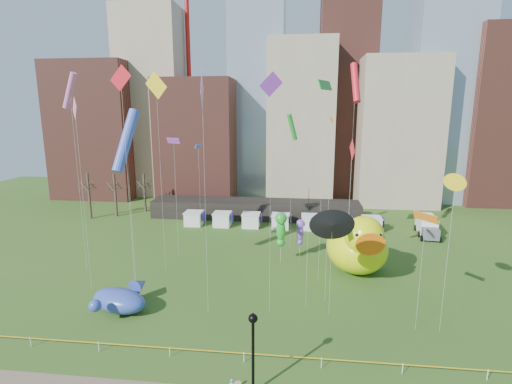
# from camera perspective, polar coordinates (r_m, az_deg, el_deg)

# --- Properties ---
(ground) EXTENTS (160.00, 160.00, 0.00)m
(ground) POSITION_cam_1_polar(r_m,az_deg,el_deg) (33.02, -1.80, -23.91)
(ground) COLOR #30581B
(ground) RESTS_ON ground
(skyline) EXTENTS (101.00, 23.00, 68.00)m
(skyline) POSITION_cam_1_polar(r_m,az_deg,el_deg) (87.62, 5.53, 13.18)
(skyline) COLOR brown
(skyline) RESTS_ON ground
(pavilion) EXTENTS (38.00, 6.00, 3.20)m
(pavilion) POSITION_cam_1_polar(r_m,az_deg,el_deg) (71.20, -0.12, -2.56)
(pavilion) COLOR black
(pavilion) RESTS_ON ground
(vendor_tents) EXTENTS (33.24, 2.80, 2.40)m
(vendor_tents) POSITION_cam_1_polar(r_m,az_deg,el_deg) (65.17, 3.66, -4.40)
(vendor_tents) COLOR white
(vendor_tents) RESTS_ON ground
(bare_trees) EXTENTS (8.44, 6.44, 8.50)m
(bare_trees) POSITION_cam_1_polar(r_m,az_deg,el_deg) (76.78, -20.04, -0.38)
(bare_trees) COLOR #382B21
(bare_trees) RESTS_ON ground
(caution_tape) EXTENTS (50.00, 0.06, 0.90)m
(caution_tape) POSITION_cam_1_polar(r_m,az_deg,el_deg) (32.63, -1.81, -22.94)
(caution_tape) COLOR white
(caution_tape) RESTS_ON ground
(big_duck) EXTENTS (8.26, 10.45, 7.72)m
(big_duck) POSITION_cam_1_polar(r_m,az_deg,el_deg) (48.25, 14.91, -7.63)
(big_duck) COLOR #E1F00C
(big_duck) RESTS_ON ground
(small_duck) EXTENTS (3.79, 4.70, 3.43)m
(small_duck) POSITION_cam_1_polar(r_m,az_deg,el_deg) (50.70, 16.64, -9.14)
(small_duck) COLOR white
(small_duck) RESTS_ON ground
(seahorse_green) EXTENTS (1.61, 1.97, 6.76)m
(seahorse_green) POSITION_cam_1_polar(r_m,az_deg,el_deg) (49.36, 3.71, -5.15)
(seahorse_green) COLOR silver
(seahorse_green) RESTS_ON ground
(seahorse_purple) EXTENTS (1.49, 1.70, 5.36)m
(seahorse_purple) POSITION_cam_1_polar(r_m,az_deg,el_deg) (51.58, 6.55, -5.62)
(seahorse_purple) COLOR silver
(seahorse_purple) RESTS_ON ground
(whale_inflatable) EXTENTS (6.57, 7.54, 2.61)m
(whale_inflatable) POSITION_cam_1_polar(r_m,az_deg,el_deg) (41.51, -19.42, -14.72)
(whale_inflatable) COLOR #403DA7
(whale_inflatable) RESTS_ON ground
(lamppost) EXTENTS (0.64, 0.64, 6.16)m
(lamppost) POSITION_cam_1_polar(r_m,az_deg,el_deg) (28.15, -0.45, -21.63)
(lamppost) COLOR black
(lamppost) RESTS_ON footpath
(box_truck) EXTENTS (3.36, 7.13, 2.93)m
(box_truck) POSITION_cam_1_polar(r_m,az_deg,el_deg) (67.01, 24.00, -4.61)
(box_truck) COLOR white
(box_truck) RESTS_ON ground
(kite_0) EXTENTS (0.41, 2.95, 15.51)m
(kite_0) POSITION_cam_1_polar(r_m,az_deg,el_deg) (56.49, 14.06, 5.94)
(kite_0) COLOR silver
(kite_0) RESTS_ON ground
(kite_1) EXTENTS (2.49, 1.41, 23.63)m
(kite_1) POSITION_cam_1_polar(r_m,az_deg,el_deg) (49.36, -25.87, 13.33)
(kite_1) COLOR silver
(kite_1) RESTS_ON ground
(kite_2) EXTENTS (0.06, 2.35, 12.22)m
(kite_2) POSITION_cam_1_polar(r_m,az_deg,el_deg) (36.93, 7.81, -1.47)
(kite_2) COLOR silver
(kite_2) RESTS_ON ground
(kite_3) EXTENTS (1.75, 3.14, 22.48)m
(kite_3) POSITION_cam_1_polar(r_m,az_deg,el_deg) (42.23, 10.17, 15.11)
(kite_3) COLOR silver
(kite_3) RESTS_ON ground
(kite_4) EXTENTS (0.93, 1.35, 14.32)m
(kite_4) POSITION_cam_1_polar(r_m,az_deg,el_deg) (35.71, 27.44, 1.22)
(kite_4) COLOR silver
(kite_4) RESTS_ON ground
(kite_5) EXTENTS (0.68, 1.87, 14.27)m
(kite_5) POSITION_cam_1_polar(r_m,az_deg,el_deg) (61.56, -8.54, 6.57)
(kite_5) COLOR silver
(kite_5) RESTS_ON ground
(kite_6) EXTENTS (0.38, 1.91, 18.81)m
(kite_6) POSITION_cam_1_polar(r_m,az_deg,el_deg) (37.33, 11.15, 9.95)
(kite_6) COLOR silver
(kite_6) RESTS_ON ground
(kite_7) EXTENTS (2.23, 1.52, 15.98)m
(kite_7) POSITION_cam_1_polar(r_m,az_deg,el_deg) (51.06, -12.11, 7.27)
(kite_7) COLOR silver
(kite_7) RESTS_ON ground
(kite_8) EXTENTS (2.36, 0.56, 23.55)m
(kite_8) POSITION_cam_1_polar(r_m,az_deg,el_deg) (39.12, -19.34, 14.64)
(kite_8) COLOR silver
(kite_8) RESTS_ON ground
(kite_9) EXTENTS (0.67, 3.64, 22.83)m
(kite_9) POSITION_cam_1_polar(r_m,az_deg,el_deg) (34.94, -7.98, 14.06)
(kite_9) COLOR silver
(kite_9) RESTS_ON ground
(kite_10) EXTENTS (2.87, 0.69, 10.48)m
(kite_10) POSITION_cam_1_polar(r_m,az_deg,el_deg) (36.18, 11.25, -4.84)
(kite_10) COLOR silver
(kite_10) RESTS_ON ground
(kite_11) EXTENTS (1.75, 2.16, 19.10)m
(kite_11) POSITION_cam_1_polar(r_m,az_deg,el_deg) (53.33, 5.37, 9.55)
(kite_11) COLOR silver
(kite_11) RESTS_ON ground
(kite_12) EXTENTS (2.94, 1.10, 23.77)m
(kite_12) POSITION_cam_1_polar(r_m,az_deg,el_deg) (46.59, -14.55, 14.53)
(kite_12) COLOR silver
(kite_12) RESTS_ON ground
(kite_13) EXTENTS (2.60, 4.10, 19.63)m
(kite_13) POSITION_cam_1_polar(r_m,az_deg,el_deg) (43.42, -18.69, 7.21)
(kite_13) COLOR silver
(kite_13) RESTS_ON ground
(kite_14) EXTENTS (1.66, 2.12, 10.88)m
(kite_14) POSITION_cam_1_polar(r_m,az_deg,el_deg) (35.66, 23.83, -3.55)
(kite_14) COLOR silver
(kite_14) RESTS_ON ground
(kite_15) EXTENTS (2.01, 0.95, 22.73)m
(kite_15) POSITION_cam_1_polar(r_m,az_deg,el_deg) (34.79, 2.24, 14.39)
(kite_15) COLOR silver
(kite_15) RESTS_ON ground
(kite_16) EXTENTS (1.28, 2.96, 25.11)m
(kite_16) POSITION_cam_1_polar(r_m,az_deg,el_deg) (49.27, 14.51, 15.38)
(kite_16) COLOR silver
(kite_16) RESTS_ON ground
(kite_17) EXTENTS (1.50, 1.75, 20.74)m
(kite_17) POSITION_cam_1_polar(r_m,az_deg,el_deg) (43.40, -25.21, 10.35)
(kite_17) COLOR silver
(kite_17) RESTS_ON ground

